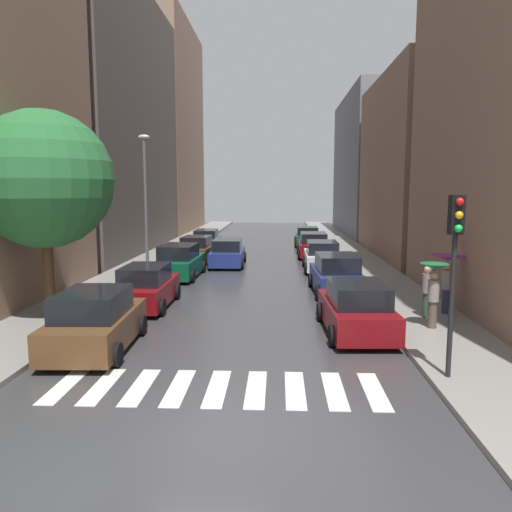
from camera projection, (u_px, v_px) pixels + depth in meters
ground_plane at (258, 259)px, 33.25m from camera, size 28.00×72.00×0.04m
sidewalk_left at (162, 257)px, 33.53m from camera, size 3.00×72.00×0.15m
sidewalk_right at (355, 258)px, 32.95m from camera, size 3.00×72.00×0.15m
crosswalk_stripes at (217, 388)px, 11.50m from camera, size 7.65×2.20×0.01m
building_left_mid at (106, 122)px, 35.60m from camera, size 6.00×19.89×18.69m
building_left_far at (164, 130)px, 53.60m from camera, size 6.00×16.47×21.87m
building_right_mid at (423, 168)px, 33.14m from camera, size 6.00×14.56×11.98m
building_right_far at (374, 166)px, 50.41m from camera, size 6.00×18.80×13.85m
parked_car_left_nearest at (95, 322)px, 14.14m from camera, size 2.30×4.34×1.76m
parked_car_left_second at (146, 288)px, 19.35m from camera, size 2.03×4.25×1.67m
parked_car_left_third at (180, 262)px, 25.89m from camera, size 2.23×4.69×1.75m
parked_car_left_fourth at (197, 250)px, 31.64m from camera, size 2.23×4.13×1.63m
parked_car_left_fifth at (207, 241)px, 37.23m from camera, size 2.09×4.58×1.61m
parked_car_right_nearest at (356, 309)px, 15.82m from camera, size 2.27×4.43×1.67m
parked_car_right_second at (336, 275)px, 21.86m from camera, size 2.26×4.53×1.76m
parked_car_right_third at (322, 257)px, 28.17m from camera, size 2.12×4.40×1.68m
parked_car_right_fourth at (313, 245)px, 34.00m from camera, size 2.20×4.74×1.66m
parked_car_right_fifth at (307, 237)px, 40.50m from camera, size 2.11×4.18×1.57m
car_midroad at (228, 253)px, 29.92m from camera, size 2.13×4.58×1.63m
pedestrian_foreground at (434, 283)px, 15.81m from camera, size 0.90×0.90×2.09m
pedestrian_near_tree at (447, 270)px, 17.69m from camera, size 1.14×1.14×2.11m
pedestrian_far_side at (427, 290)px, 17.22m from camera, size 0.36×0.36×1.81m
street_tree_left at (44, 180)px, 16.98m from camera, size 4.72×4.72×7.13m
traffic_light_right_corner at (455, 246)px, 11.39m from camera, size 0.30×0.42×4.30m
lamp_post_left at (145, 195)px, 25.86m from camera, size 0.60×0.28×7.22m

